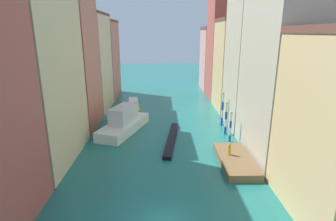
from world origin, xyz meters
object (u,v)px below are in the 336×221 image
mooring_pole_0 (230,126)px  motorboat_0 (134,105)px  mooring_pole_2 (223,109)px  vaporetto_white (124,122)px  waterfront_dock (235,160)px  mooring_pole_1 (226,118)px  gondola_black (172,139)px  person_on_dock (229,149)px

mooring_pole_0 → motorboat_0: mooring_pole_0 is taller
mooring_pole_2 → vaporetto_white: mooring_pole_2 is taller
waterfront_dock → motorboat_0: bearing=120.6°
waterfront_dock → mooring_pole_0: 6.01m
mooring_pole_1 → gondola_black: (-7.19, -2.14, -2.05)m
waterfront_dock → vaporetto_white: 16.09m
gondola_black → waterfront_dock: bearing=-44.6°
waterfront_dock → person_on_dock: bearing=134.9°
gondola_black → mooring_pole_0: bearing=-4.1°
mooring_pole_1 → mooring_pole_2: (0.27, 3.42, 0.27)m
person_on_dock → motorboat_0: 23.87m
mooring_pole_0 → gondola_black: size_ratio=0.36×
person_on_dock → gondola_black: (-5.77, 5.69, -1.17)m
mooring_pole_1 → mooring_pole_2: 3.44m
person_on_dock → mooring_pole_0: size_ratio=0.36×
person_on_dock → waterfront_dock: bearing=-45.1°
mooring_pole_2 → vaporetto_white: 14.03m
mooring_pole_2 → gondola_black: mooring_pole_2 is taller
waterfront_dock → gondola_black: waterfront_dock is taller
waterfront_dock → motorboat_0: (-12.53, 21.20, 0.26)m
person_on_dock → mooring_pole_1: 8.00m
person_on_dock → motorboat_0: size_ratio=0.18×
gondola_black → mooring_pole_1: bearing=16.6°
mooring_pole_2 → vaporetto_white: bearing=-171.9°
motorboat_0 → vaporetto_white: bearing=-90.9°
mooring_pole_0 → gondola_black: (-7.13, 0.52, -1.78)m
waterfront_dock → person_on_dock: (-0.56, 0.56, 1.02)m
mooring_pole_2 → gondola_black: 9.59m
motorboat_0 → mooring_pole_2: bearing=-34.5°
motorboat_0 → mooring_pole_1: bearing=-43.8°
mooring_pole_1 → motorboat_0: mooring_pole_1 is taller
mooring_pole_1 → mooring_pole_2: size_ratio=0.89×
person_on_dock → motorboat_0: bearing=120.1°
vaporetto_white → person_on_dock: bearing=-37.4°
person_on_dock → mooring_pole_0: 5.38m
mooring_pole_1 → vaporetto_white: bearing=173.9°
mooring_pole_2 → motorboat_0: (-13.66, 9.40, -1.91)m
mooring_pole_0 → mooring_pole_2: bearing=86.9°
vaporetto_white → waterfront_dock: bearing=-37.8°
person_on_dock → vaporetto_white: size_ratio=0.13×
waterfront_dock → mooring_pole_1: (0.86, 8.38, 1.90)m
gondola_black → motorboat_0: (-6.20, 14.95, 0.42)m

